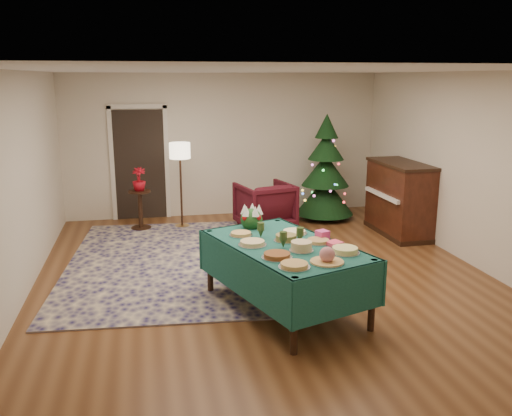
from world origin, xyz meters
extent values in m
plane|color=#593319|center=(0.00, 0.00, 0.00)|extent=(7.00, 7.00, 0.00)
plane|color=white|center=(0.00, 0.00, 2.70)|extent=(7.00, 7.00, 0.00)
plane|color=beige|center=(0.00, 3.50, 1.35)|extent=(6.00, 0.00, 6.00)
plane|color=beige|center=(0.00, -3.50, 1.35)|extent=(6.00, 0.00, 6.00)
plane|color=beige|center=(-3.00, 0.00, 1.35)|extent=(0.00, 7.00, 7.00)
plane|color=beige|center=(3.00, 0.00, 1.35)|extent=(0.00, 7.00, 7.00)
cube|color=black|center=(-1.60, 3.48, 1.02)|extent=(0.92, 0.02, 2.04)
cube|color=silver|center=(-2.10, 3.48, 1.05)|extent=(0.08, 0.04, 2.14)
cube|color=silver|center=(-1.10, 3.48, 1.05)|extent=(0.08, 0.04, 2.14)
cube|color=silver|center=(-1.60, 3.48, 2.10)|extent=(1.08, 0.04, 0.08)
cube|color=#151244|center=(-1.06, 0.79, 0.01)|extent=(3.52, 4.44, 0.02)
cylinder|color=black|center=(-0.19, -2.16, 0.39)|extent=(0.07, 0.07, 0.79)
cylinder|color=black|center=(-0.78, -0.43, 0.39)|extent=(0.07, 0.07, 0.79)
cylinder|color=black|center=(0.75, -1.84, 0.39)|extent=(0.07, 0.07, 0.79)
cylinder|color=black|center=(0.16, -0.11, 0.39)|extent=(0.07, 0.07, 0.79)
cube|color=#164E42|center=(-0.02, -1.14, 0.77)|extent=(1.74, 2.27, 0.04)
cube|color=#164E42|center=(-0.34, -0.20, 0.54)|extent=(1.14, 0.42, 0.49)
cube|color=#164E42|center=(0.31, -2.07, 0.54)|extent=(1.14, 0.42, 0.49)
cube|color=#164E42|center=(0.52, -0.95, 0.54)|extent=(0.69, 1.93, 0.49)
cube|color=#164E42|center=(-0.55, -1.32, 0.54)|extent=(0.69, 1.93, 0.49)
cylinder|color=silver|center=(-0.12, -1.90, 0.80)|extent=(0.32, 0.32, 0.01)
cylinder|color=tan|center=(-0.12, -1.90, 0.82)|extent=(0.27, 0.27, 0.04)
cylinder|color=silver|center=(0.24, -1.84, 0.80)|extent=(0.35, 0.35, 0.01)
sphere|color=#CC727A|center=(0.24, -1.84, 0.88)|extent=(0.16, 0.16, 0.16)
cylinder|color=silver|center=(0.53, -1.58, 0.80)|extent=(0.32, 0.32, 0.01)
cylinder|color=#D8D172|center=(0.53, -1.58, 0.83)|extent=(0.27, 0.27, 0.05)
cylinder|color=silver|center=(-0.22, -1.59, 0.80)|extent=(0.32, 0.32, 0.01)
cylinder|color=brown|center=(-0.22, -1.59, 0.82)|extent=(0.27, 0.27, 0.04)
cylinder|color=silver|center=(0.10, -1.42, 0.80)|extent=(0.27, 0.27, 0.01)
cylinder|color=tan|center=(0.10, -1.42, 0.85)|extent=(0.23, 0.23, 0.09)
cylinder|color=silver|center=(0.36, -1.17, 0.80)|extent=(0.29, 0.29, 0.01)
cylinder|color=#B2844C|center=(0.36, -1.17, 0.82)|extent=(0.24, 0.24, 0.03)
cylinder|color=silver|center=(-0.38, -1.11, 0.80)|extent=(0.32, 0.32, 0.01)
cylinder|color=#D8BF7F|center=(-0.38, -1.11, 0.82)|extent=(0.27, 0.27, 0.04)
cylinder|color=silver|center=(0.03, -1.02, 0.80)|extent=(0.28, 0.28, 0.01)
cylinder|color=maroon|center=(0.03, -1.02, 0.83)|extent=(0.24, 0.24, 0.06)
cylinder|color=silver|center=(0.20, -0.76, 0.80)|extent=(0.31, 0.31, 0.01)
cylinder|color=#F2EACC|center=(0.20, -0.76, 0.82)|extent=(0.26, 0.26, 0.03)
cylinder|color=silver|center=(-0.44, -0.71, 0.80)|extent=(0.28, 0.28, 0.01)
cylinder|color=tan|center=(-0.44, -0.71, 0.82)|extent=(0.24, 0.24, 0.03)
cone|color=#2D471E|center=(-0.23, -0.84, 0.84)|extent=(0.07, 0.07, 0.09)
cylinder|color=#2D471E|center=(-0.23, -0.84, 0.93)|extent=(0.08, 0.08, 0.09)
cone|color=#2D471E|center=(0.16, -1.14, 0.84)|extent=(0.07, 0.07, 0.09)
cylinder|color=#2D471E|center=(0.16, -1.14, 0.93)|extent=(0.08, 0.08, 0.09)
cone|color=#2D471E|center=(-0.07, -1.27, 0.84)|extent=(0.07, 0.07, 0.09)
cylinder|color=#2D471E|center=(-0.07, -1.27, 0.93)|extent=(0.08, 0.08, 0.09)
cube|color=#F94563|center=(0.51, -1.29, 0.81)|extent=(0.20, 0.20, 0.04)
cube|color=#D93C89|center=(0.46, -1.05, 0.84)|extent=(0.16, 0.16, 0.11)
sphere|color=#1E4C1E|center=(-0.25, -0.38, 0.89)|extent=(0.27, 0.27, 0.27)
cone|color=white|center=(-0.15, -0.38, 1.02)|extent=(0.11, 0.11, 0.13)
cone|color=white|center=(-0.22, -0.29, 1.02)|extent=(0.11, 0.11, 0.13)
cone|color=white|center=(-0.32, -0.32, 1.02)|extent=(0.11, 0.11, 0.13)
cone|color=white|center=(-0.32, -0.44, 1.02)|extent=(0.11, 0.11, 0.13)
cone|color=white|center=(-0.22, -0.47, 1.02)|extent=(0.11, 0.11, 0.13)
sphere|color=#B20C0F|center=(-0.15, -0.31, 0.94)|extent=(0.07, 0.07, 0.07)
sphere|color=#B20C0F|center=(-0.31, -0.28, 0.94)|extent=(0.07, 0.07, 0.07)
sphere|color=#B20C0F|center=(-0.34, -0.45, 0.94)|extent=(0.07, 0.07, 0.07)
sphere|color=#B20C0F|center=(-0.18, -0.48, 0.94)|extent=(0.07, 0.07, 0.07)
imported|color=#410E17|center=(0.53, 2.30, 0.45)|extent=(1.05, 1.01, 0.91)
cylinder|color=#A57F3F|center=(-0.90, 2.71, 0.01)|extent=(0.26, 0.26, 0.03)
cylinder|color=black|center=(-0.90, 2.71, 0.69)|extent=(0.04, 0.04, 1.37)
cylinder|color=#FFEABF|center=(-0.90, 2.71, 1.37)|extent=(0.37, 0.37, 0.27)
cylinder|color=black|center=(-1.62, 2.70, 0.02)|extent=(0.35, 0.35, 0.04)
cylinder|color=black|center=(-1.62, 2.70, 0.34)|extent=(0.08, 0.08, 0.64)
cylinder|color=black|center=(-1.62, 2.70, 0.68)|extent=(0.39, 0.39, 0.03)
imported|color=#A70B19|center=(-1.62, 2.70, 0.81)|extent=(0.23, 0.40, 0.23)
cylinder|color=black|center=(1.79, 2.75, 0.08)|extent=(0.12, 0.12, 0.16)
cone|color=black|center=(1.79, 2.75, 0.44)|extent=(1.27, 1.27, 0.69)
cone|color=black|center=(1.79, 2.75, 0.94)|extent=(1.04, 1.04, 0.59)
cone|color=black|center=(1.79, 2.75, 1.38)|extent=(0.78, 0.78, 0.49)
cone|color=black|center=(1.79, 2.75, 1.75)|extent=(0.51, 0.51, 0.44)
cube|color=black|center=(2.68, 1.49, 0.04)|extent=(0.64, 1.42, 0.08)
cube|color=black|center=(2.68, 1.49, 0.62)|extent=(0.62, 1.40, 1.15)
cube|color=black|center=(2.68, 1.49, 1.21)|extent=(0.66, 1.44, 0.05)
cube|color=white|center=(2.38, 1.48, 0.70)|extent=(0.14, 1.20, 0.06)
camera|label=1|loc=(-1.52, -6.76, 2.61)|focal=38.00mm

